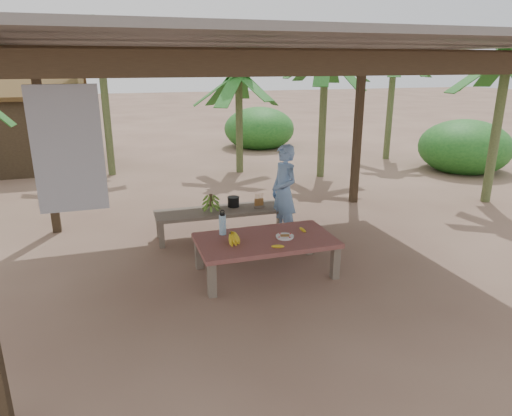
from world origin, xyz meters
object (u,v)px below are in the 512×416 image
object	(u,v)px
work_table	(266,243)
cooking_pot	(233,202)
ripe_banana_bunch	(230,237)
bench	(224,213)
woman	(284,192)
water_flask	(223,224)
plate	(285,237)

from	to	relation	value
work_table	cooking_pot	size ratio (longest dim) A/B	9.68
ripe_banana_bunch	cooking_pot	distance (m)	1.71
bench	work_table	bearing A→B (deg)	-81.69
bench	woman	bearing A→B (deg)	-19.15
ripe_banana_bunch	cooking_pot	xyz separation A→B (m)	(0.49, 1.64, -0.05)
work_table	woman	distance (m)	1.42
woman	work_table	bearing A→B (deg)	-42.42
water_flask	ripe_banana_bunch	bearing A→B (deg)	-88.10
work_table	cooking_pot	distance (m)	1.63
ripe_banana_bunch	water_flask	size ratio (longest dim) A/B	0.75
cooking_pot	bench	bearing A→B (deg)	-151.33
bench	woman	size ratio (longest dim) A/B	1.46
plate	woman	distance (m)	1.36
ripe_banana_bunch	plate	size ratio (longest dim) A/B	1.08
plate	cooking_pot	world-z (taller)	cooking_pot
bench	woman	world-z (taller)	woman
plate	water_flask	distance (m)	0.85
work_table	woman	bearing A→B (deg)	59.30
bench	plate	distance (m)	1.65
cooking_pot	woman	distance (m)	0.87
bench	plate	bearing A→B (deg)	-73.42
water_flask	cooking_pot	xyz separation A→B (m)	(0.50, 1.31, -0.12)
plate	ripe_banana_bunch	bearing A→B (deg)	175.92
ripe_banana_bunch	water_flask	distance (m)	0.34
work_table	water_flask	size ratio (longest dim) A/B	5.27
woman	bench	bearing A→B (deg)	-121.97
ripe_banana_bunch	woman	world-z (taller)	woman
ripe_banana_bunch	cooking_pot	bearing A→B (deg)	73.25
work_table	ripe_banana_bunch	size ratio (longest dim) A/B	7.02
cooking_pot	woman	world-z (taller)	woman
cooking_pot	woman	size ratio (longest dim) A/B	0.12
plate	cooking_pot	size ratio (longest dim) A/B	1.28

